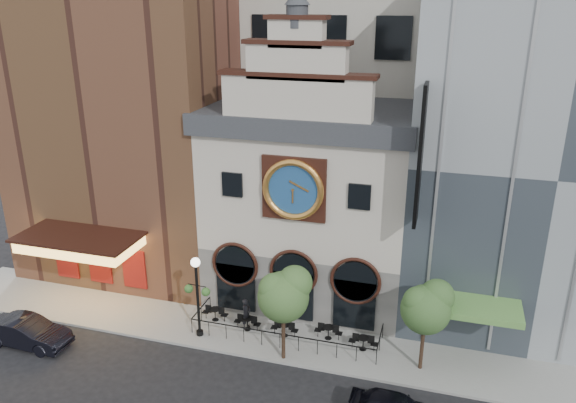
{
  "coord_description": "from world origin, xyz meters",
  "views": [
    {
      "loc": [
        7.83,
        -23.87,
        18.44
      ],
      "look_at": [
        -0.95,
        6.0,
        6.98
      ],
      "focal_mm": 35.0,
      "sensor_mm": 36.0,
      "label": 1
    }
  ],
  "objects_px": {
    "bistro_3": "(328,331)",
    "tree_right": "(427,306)",
    "bistro_4": "(363,342)",
    "bistro_2": "(285,329)",
    "car_left": "(27,332)",
    "pedestrian": "(246,314)",
    "bistro_1": "(247,322)",
    "tree_left": "(284,293)",
    "lamppost": "(197,288)",
    "bistro_0": "(215,313)"
  },
  "relations": [
    {
      "from": "bistro_1",
      "to": "bistro_3",
      "type": "relative_size",
      "value": 1.0
    },
    {
      "from": "car_left",
      "to": "tree_left",
      "type": "xyz_separation_m",
      "value": [
        14.15,
        2.72,
        3.27
      ]
    },
    {
      "from": "bistro_1",
      "to": "tree_left",
      "type": "relative_size",
      "value": 0.3
    },
    {
      "from": "bistro_3",
      "to": "tree_left",
      "type": "xyz_separation_m",
      "value": [
        -1.87,
        -2.39,
        3.46
      ]
    },
    {
      "from": "pedestrian",
      "to": "bistro_2",
      "type": "bearing_deg",
      "value": -78.75
    },
    {
      "from": "bistro_0",
      "to": "car_left",
      "type": "relative_size",
      "value": 0.32
    },
    {
      "from": "pedestrian",
      "to": "tree_left",
      "type": "height_order",
      "value": "tree_left"
    },
    {
      "from": "bistro_3",
      "to": "pedestrian",
      "type": "distance_m",
      "value": 4.85
    },
    {
      "from": "bistro_2",
      "to": "tree_left",
      "type": "height_order",
      "value": "tree_left"
    },
    {
      "from": "bistro_4",
      "to": "tree_right",
      "type": "xyz_separation_m",
      "value": [
        3.17,
        -0.75,
        3.24
      ]
    },
    {
      "from": "car_left",
      "to": "tree_right",
      "type": "xyz_separation_m",
      "value": [
        21.25,
        3.88,
        3.04
      ]
    },
    {
      "from": "bistro_3",
      "to": "car_left",
      "type": "height_order",
      "value": "car_left"
    },
    {
      "from": "bistro_1",
      "to": "bistro_3",
      "type": "bearing_deg",
      "value": 5.13
    },
    {
      "from": "bistro_0",
      "to": "pedestrian",
      "type": "xyz_separation_m",
      "value": [
        2.09,
        -0.24,
        0.46
      ]
    },
    {
      "from": "bistro_4",
      "to": "tree_left",
      "type": "height_order",
      "value": "tree_left"
    },
    {
      "from": "bistro_1",
      "to": "car_left",
      "type": "relative_size",
      "value": 0.32
    },
    {
      "from": "bistro_2",
      "to": "lamppost",
      "type": "xyz_separation_m",
      "value": [
        -4.69,
        -1.28,
        2.55
      ]
    },
    {
      "from": "car_left",
      "to": "tree_right",
      "type": "distance_m",
      "value": 21.82
    },
    {
      "from": "bistro_2",
      "to": "tree_right",
      "type": "relative_size",
      "value": 0.31
    },
    {
      "from": "bistro_1",
      "to": "tree_left",
      "type": "height_order",
      "value": "tree_left"
    },
    {
      "from": "car_left",
      "to": "pedestrian",
      "type": "bearing_deg",
      "value": -65.55
    },
    {
      "from": "bistro_4",
      "to": "tree_right",
      "type": "relative_size",
      "value": 0.31
    },
    {
      "from": "bistro_0",
      "to": "lamppost",
      "type": "bearing_deg",
      "value": -97.64
    },
    {
      "from": "bistro_1",
      "to": "tree_right",
      "type": "relative_size",
      "value": 0.31
    },
    {
      "from": "bistro_2",
      "to": "bistro_4",
      "type": "height_order",
      "value": "same"
    },
    {
      "from": "bistro_2",
      "to": "tree_right",
      "type": "distance_m",
      "value": 8.38
    },
    {
      "from": "bistro_3",
      "to": "bistro_4",
      "type": "xyz_separation_m",
      "value": [
        2.06,
        -0.48,
        0.0
      ]
    },
    {
      "from": "bistro_3",
      "to": "pedestrian",
      "type": "relative_size",
      "value": 0.85
    },
    {
      "from": "pedestrian",
      "to": "lamppost",
      "type": "relative_size",
      "value": 0.38
    },
    {
      "from": "bistro_2",
      "to": "pedestrian",
      "type": "distance_m",
      "value": 2.42
    },
    {
      "from": "bistro_0",
      "to": "bistro_4",
      "type": "xyz_separation_m",
      "value": [
        8.97,
        -0.46,
        0.0
      ]
    },
    {
      "from": "bistro_3",
      "to": "bistro_4",
      "type": "height_order",
      "value": "same"
    },
    {
      "from": "bistro_2",
      "to": "lamppost",
      "type": "height_order",
      "value": "lamppost"
    },
    {
      "from": "bistro_0",
      "to": "lamppost",
      "type": "xyz_separation_m",
      "value": [
        -0.23,
        -1.69,
        2.55
      ]
    },
    {
      "from": "bistro_0",
      "to": "bistro_3",
      "type": "xyz_separation_m",
      "value": [
        6.91,
        0.02,
        0.0
      ]
    },
    {
      "from": "car_left",
      "to": "pedestrian",
      "type": "relative_size",
      "value": 2.65
    },
    {
      "from": "bistro_1",
      "to": "tree_right",
      "type": "xyz_separation_m",
      "value": [
        9.94,
        -0.8,
        3.24
      ]
    },
    {
      "from": "bistro_1",
      "to": "lamppost",
      "type": "relative_size",
      "value": 0.32
    },
    {
      "from": "bistro_4",
      "to": "pedestrian",
      "type": "bearing_deg",
      "value": 178.16
    },
    {
      "from": "bistro_2",
      "to": "bistro_4",
      "type": "bearing_deg",
      "value": -0.52
    },
    {
      "from": "pedestrian",
      "to": "tree_left",
      "type": "relative_size",
      "value": 0.35
    },
    {
      "from": "bistro_3",
      "to": "tree_right",
      "type": "height_order",
      "value": "tree_right"
    },
    {
      "from": "bistro_0",
      "to": "bistro_4",
      "type": "relative_size",
      "value": 1.0
    },
    {
      "from": "pedestrian",
      "to": "tree_right",
      "type": "relative_size",
      "value": 0.37
    },
    {
      "from": "bistro_2",
      "to": "tree_right",
      "type": "bearing_deg",
      "value": -5.85
    },
    {
      "from": "tree_right",
      "to": "bistro_3",
      "type": "bearing_deg",
      "value": 166.84
    },
    {
      "from": "bistro_2",
      "to": "car_left",
      "type": "xyz_separation_m",
      "value": [
        -13.57,
        -4.67,
        0.2
      ]
    },
    {
      "from": "bistro_0",
      "to": "bistro_1",
      "type": "xyz_separation_m",
      "value": [
        2.2,
        -0.41,
        0.0
      ]
    },
    {
      "from": "bistro_3",
      "to": "tree_right",
      "type": "bearing_deg",
      "value": -13.16
    },
    {
      "from": "car_left",
      "to": "lamppost",
      "type": "bearing_deg",
      "value": -68.06
    }
  ]
}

